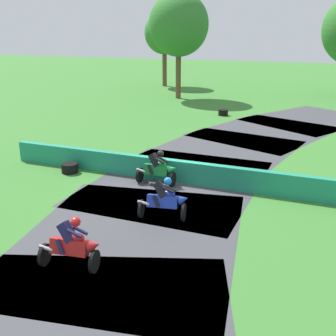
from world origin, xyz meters
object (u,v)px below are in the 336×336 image
object	(u,v)px
motorcycle_chase_blue	(165,200)
motorcycle_lead_green	(158,168)
tire_stack_near	(223,113)
tire_stack_mid_a	(70,168)
motorcycle_trailing_red	(72,245)

from	to	relation	value
motorcycle_chase_blue	motorcycle_lead_green	bearing A→B (deg)	113.96
motorcycle_lead_green	tire_stack_near	world-z (taller)	motorcycle_lead_green
motorcycle_chase_blue	tire_stack_mid_a	bearing A→B (deg)	150.68
tire_stack_near	motorcycle_lead_green	bearing A→B (deg)	-88.55
motorcycle_lead_green	motorcycle_trailing_red	size ratio (longest dim) A/B	1.01
motorcycle_chase_blue	tire_stack_near	distance (m)	17.10
motorcycle_lead_green	tire_stack_mid_a	world-z (taller)	motorcycle_lead_green
tire_stack_near	tire_stack_mid_a	size ratio (longest dim) A/B	0.95
motorcycle_trailing_red	tire_stack_mid_a	size ratio (longest dim) A/B	2.40
motorcycle_trailing_red	motorcycle_chase_blue	bearing A→B (deg)	70.50
motorcycle_trailing_red	tire_stack_mid_a	xyz separation A→B (m)	(-4.05, 6.59, -0.45)
tire_stack_near	tire_stack_mid_a	bearing A→B (deg)	-104.77
motorcycle_lead_green	tire_stack_mid_a	size ratio (longest dim) A/B	2.43
motorcycle_chase_blue	tire_stack_mid_a	world-z (taller)	motorcycle_chase_blue
motorcycle_chase_blue	motorcycle_trailing_red	world-z (taller)	motorcycle_trailing_red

